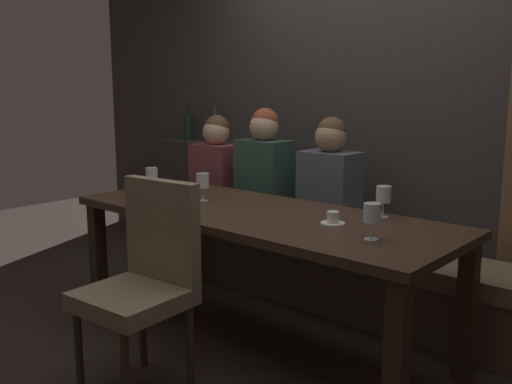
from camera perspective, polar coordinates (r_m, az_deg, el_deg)
ground at (r=3.30m, az=0.19°, el=-14.60°), size 9.00×9.00×0.00m
back_wall_tiled at (r=3.99m, az=12.13°, el=11.70°), size 6.00×0.12×3.00m
back_counter at (r=4.91m, az=-5.35°, el=-0.42°), size 1.10×0.28×0.95m
dining_table at (r=3.08m, az=0.20°, el=-3.54°), size 2.20×0.84×0.74m
banquette_bench at (r=3.73m, az=7.39°, el=-7.89°), size 2.50×0.44×0.45m
chair_near_side at (r=2.67m, az=-11.10°, el=-8.02°), size 0.47×0.47×0.98m
diner_redhead at (r=4.25m, az=-4.01°, el=2.42°), size 0.36×0.24×0.75m
diner_bearded at (r=3.91m, az=0.81°, el=2.19°), size 0.36×0.24×0.81m
diner_far_end at (r=3.64m, az=7.44°, el=1.13°), size 0.36×0.24×0.77m
wine_bottle_dark_red at (r=4.96m, az=-6.84°, el=6.60°), size 0.08×0.08×0.33m
wine_bottle_pale_label at (r=4.75m, az=-4.15°, el=6.48°), size 0.08×0.08×0.33m
wine_glass_end_right at (r=2.52m, az=11.63°, el=-2.18°), size 0.08×0.08×0.16m
wine_glass_near_right at (r=3.34m, az=-5.42°, el=1.08°), size 0.08×0.08×0.16m
wine_glass_far_left at (r=2.97m, az=12.74°, el=-0.31°), size 0.08×0.08×0.16m
wine_glass_near_left at (r=3.62m, az=-10.48°, el=1.70°), size 0.08×0.08×0.16m
espresso_cup at (r=2.79m, az=7.76°, el=-2.72°), size 0.12×0.12×0.06m
dessert_plate at (r=3.83m, az=-8.93°, el=0.67°), size 0.19×0.19×0.05m
fork_on_table at (r=3.74m, az=-7.39°, el=0.31°), size 0.06×0.17×0.01m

